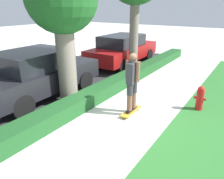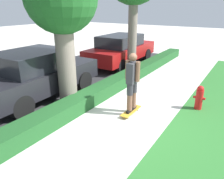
% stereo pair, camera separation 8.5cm
% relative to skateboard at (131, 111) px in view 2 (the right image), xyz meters
% --- Properties ---
extents(ground_plane, '(60.00, 60.00, 0.00)m').
position_rel_skateboard_xyz_m(ground_plane, '(-0.56, -0.15, -0.08)').
color(ground_plane, beige).
extents(street_asphalt, '(18.15, 5.00, 0.01)m').
position_rel_skateboard_xyz_m(street_asphalt, '(-0.56, 4.05, -0.07)').
color(street_asphalt, '#2D2D30').
rests_on(street_asphalt, ground_plane).
extents(hedge_row, '(18.15, 0.60, 0.43)m').
position_rel_skateboard_xyz_m(hedge_row, '(-0.56, 1.45, 0.14)').
color(hedge_row, '#1E5123').
rests_on(hedge_row, ground_plane).
extents(skateboard, '(0.90, 0.24, 0.09)m').
position_rel_skateboard_xyz_m(skateboard, '(0.00, 0.00, 0.00)').
color(skateboard, gold).
rests_on(skateboard, ground_plane).
extents(skater_person, '(0.50, 0.43, 1.68)m').
position_rel_skateboard_xyz_m(skater_person, '(-0.00, 0.00, 0.92)').
color(skater_person, black).
rests_on(skater_person, skateboard).
extents(tree_mid, '(2.02, 2.02, 4.19)m').
position_rel_skateboard_xyz_m(tree_mid, '(-0.48, 1.98, 2.93)').
color(tree_mid, '#70665B').
rests_on(tree_mid, ground_plane).
extents(parked_car_middle, '(4.31, 2.06, 1.60)m').
position_rel_skateboard_xyz_m(parked_car_middle, '(-0.59, 3.29, 0.75)').
color(parked_car_middle, black).
rests_on(parked_car_middle, ground_plane).
extents(parked_car_rear, '(4.78, 1.86, 1.54)m').
position_rel_skateboard_xyz_m(parked_car_rear, '(4.84, 3.18, 0.73)').
color(parked_car_rear, maroon).
rests_on(parked_car_rear, ground_plane).
extents(fire_hydrant, '(0.21, 0.34, 0.75)m').
position_rel_skateboard_xyz_m(fire_hydrant, '(1.36, -1.57, 0.30)').
color(fire_hydrant, red).
rests_on(fire_hydrant, ground_plane).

